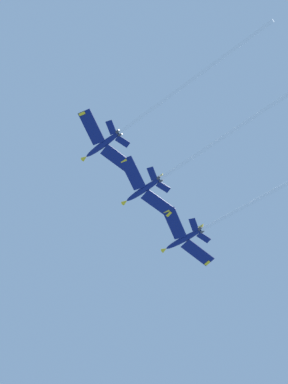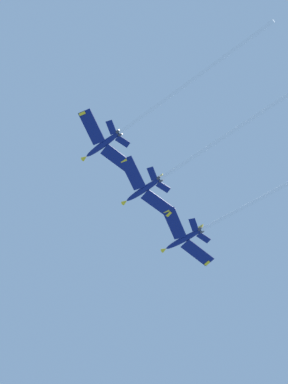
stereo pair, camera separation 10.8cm
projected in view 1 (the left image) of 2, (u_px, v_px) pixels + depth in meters
jet_inner_left at (140, 118)px, 137.71m from camera, size 52.81×27.34×19.40m
jet_centre at (185, 163)px, 140.34m from camera, size 52.56×26.80×19.03m
jet_inner_right at (222, 219)px, 145.34m from camera, size 50.34×27.49×17.98m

